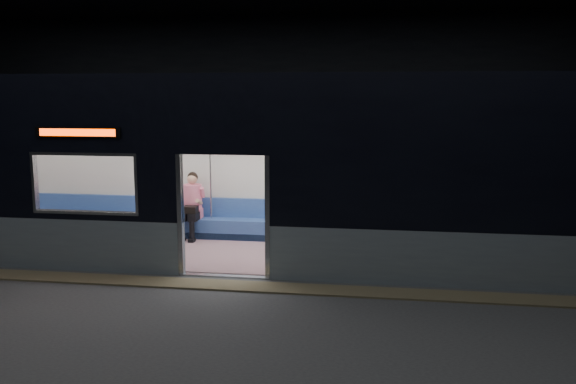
# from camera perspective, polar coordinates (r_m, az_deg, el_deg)

# --- Properties ---
(station_floor) EXTENTS (24.00, 14.00, 0.01)m
(station_floor) POSITION_cam_1_polar(r_m,az_deg,el_deg) (9.37, -7.59, -9.75)
(station_floor) COLOR #47494C
(station_floor) RESTS_ON ground
(station_envelope) EXTENTS (24.00, 14.00, 5.00)m
(station_envelope) POSITION_cam_1_polar(r_m,az_deg,el_deg) (8.89, -8.10, 13.23)
(station_envelope) COLOR black
(station_envelope) RESTS_ON station_floor
(tactile_strip) EXTENTS (22.80, 0.50, 0.03)m
(tactile_strip) POSITION_cam_1_polar(r_m,az_deg,el_deg) (9.86, -6.69, -8.63)
(tactile_strip) COLOR #8C7F59
(tactile_strip) RESTS_ON station_floor
(metro_car) EXTENTS (18.00, 3.04, 3.35)m
(metro_car) POSITION_cam_1_polar(r_m,az_deg,el_deg) (11.39, -4.21, 3.22)
(metro_car) COLOR #93A5AF
(metro_car) RESTS_ON station_floor
(passenger) EXTENTS (0.44, 0.71, 1.38)m
(passenger) POSITION_cam_1_polar(r_m,az_deg,el_deg) (12.85, -8.98, -0.91)
(passenger) COLOR black
(passenger) RESTS_ON metro_car
(handbag) EXTENTS (0.29, 0.25, 0.14)m
(handbag) POSITION_cam_1_polar(r_m,az_deg,el_deg) (12.65, -9.12, -1.63)
(handbag) COLOR black
(handbag) RESTS_ON passenger
(transit_map) EXTENTS (1.03, 0.03, 0.67)m
(transit_map) POSITION_cam_1_polar(r_m,az_deg,el_deg) (12.48, 4.65, 2.06)
(transit_map) COLOR white
(transit_map) RESTS_ON metro_car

